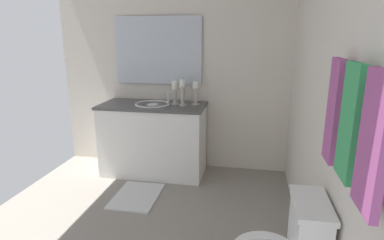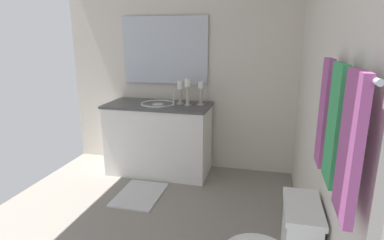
{
  "view_description": "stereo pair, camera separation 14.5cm",
  "coord_description": "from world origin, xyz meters",
  "px_view_note": "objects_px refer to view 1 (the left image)",
  "views": [
    {
      "loc": [
        2.36,
        0.93,
        1.59
      ],
      "look_at": [
        -0.11,
        0.47,
        0.93
      ],
      "focal_mm": 29.62,
      "sensor_mm": 36.0,
      "label": 1
    },
    {
      "loc": [
        2.33,
        1.07,
        1.59
      ],
      "look_at": [
        -0.11,
        0.47,
        0.93
      ],
      "focal_mm": 29.62,
      "sensor_mm": 36.0,
      "label": 2
    }
  ],
  "objects_px": {
    "mirror": "(158,51)",
    "towel_near_corner": "(373,144)",
    "candle_holder_short": "(183,92)",
    "towel_center": "(350,123)",
    "bath_mat": "(137,196)",
    "candle_holder_mid": "(175,92)",
    "towel_bar": "(362,68)",
    "vanity_cabinet": "(154,139)",
    "sink_basin": "(153,108)",
    "towel_near_vanity": "(333,111)",
    "candle_holder_tall": "(195,93)"
  },
  "relations": [
    {
      "from": "mirror",
      "to": "towel_near_corner",
      "type": "bearing_deg",
      "value": 29.73
    },
    {
      "from": "mirror",
      "to": "candle_holder_short",
      "type": "bearing_deg",
      "value": 51.96
    },
    {
      "from": "towel_center",
      "to": "bath_mat",
      "type": "relative_size",
      "value": 0.8
    },
    {
      "from": "candle_holder_mid",
      "to": "towel_center",
      "type": "xyz_separation_m",
      "value": [
        2.14,
        1.25,
        0.28
      ]
    },
    {
      "from": "candle_holder_short",
      "to": "towel_bar",
      "type": "height_order",
      "value": "towel_bar"
    },
    {
      "from": "mirror",
      "to": "towel_near_corner",
      "type": "xyz_separation_m",
      "value": [
        2.63,
        1.5,
        -0.18
      ]
    },
    {
      "from": "vanity_cabinet",
      "to": "towel_center",
      "type": "height_order",
      "value": "towel_center"
    },
    {
      "from": "candle_holder_short",
      "to": "towel_center",
      "type": "relative_size",
      "value": 0.62
    },
    {
      "from": "towel_center",
      "to": "sink_basin",
      "type": "bearing_deg",
      "value": -144.27
    },
    {
      "from": "sink_basin",
      "to": "towel_near_corner",
      "type": "xyz_separation_m",
      "value": [
        2.35,
        1.5,
        0.46
      ]
    },
    {
      "from": "towel_near_vanity",
      "to": "towel_near_corner",
      "type": "bearing_deg",
      "value": 0.0
    },
    {
      "from": "candle_holder_short",
      "to": "candle_holder_tall",
      "type": "bearing_deg",
      "value": 114.47
    },
    {
      "from": "candle_holder_mid",
      "to": "towel_bar",
      "type": "distance_m",
      "value": 2.54
    },
    {
      "from": "candle_holder_mid",
      "to": "towel_bar",
      "type": "bearing_deg",
      "value": 30.6
    },
    {
      "from": "towel_near_vanity",
      "to": "towel_center",
      "type": "height_order",
      "value": "same"
    },
    {
      "from": "candle_holder_short",
      "to": "towel_center",
      "type": "height_order",
      "value": "towel_center"
    },
    {
      "from": "vanity_cabinet",
      "to": "towel_bar",
      "type": "distance_m",
      "value": 2.79
    },
    {
      "from": "sink_basin",
      "to": "candle_holder_tall",
      "type": "distance_m",
      "value": 0.52
    },
    {
      "from": "towel_near_corner",
      "to": "mirror",
      "type": "bearing_deg",
      "value": -150.27
    },
    {
      "from": "towel_bar",
      "to": "towel_near_vanity",
      "type": "relative_size",
      "value": 1.55
    },
    {
      "from": "vanity_cabinet",
      "to": "towel_near_vanity",
      "type": "bearing_deg",
      "value": 39.48
    },
    {
      "from": "towel_near_corner",
      "to": "towel_near_vanity",
      "type": "bearing_deg",
      "value": 180.0
    },
    {
      "from": "candle_holder_short",
      "to": "bath_mat",
      "type": "bearing_deg",
      "value": -29.39
    },
    {
      "from": "towel_bar",
      "to": "towel_center",
      "type": "relative_size",
      "value": 1.64
    },
    {
      "from": "candle_holder_tall",
      "to": "candle_holder_short",
      "type": "distance_m",
      "value": 0.15
    },
    {
      "from": "candle_holder_tall",
      "to": "towel_bar",
      "type": "bearing_deg",
      "value": 25.57
    },
    {
      "from": "towel_near_corner",
      "to": "bath_mat",
      "type": "distance_m",
      "value": 2.6
    },
    {
      "from": "mirror",
      "to": "towel_bar",
      "type": "xyz_separation_m",
      "value": [
        2.37,
        1.52,
        0.05
      ]
    },
    {
      "from": "mirror",
      "to": "vanity_cabinet",
      "type": "bearing_deg",
      "value": -0.01
    },
    {
      "from": "vanity_cabinet",
      "to": "towel_bar",
      "type": "relative_size",
      "value": 1.54
    },
    {
      "from": "mirror",
      "to": "towel_bar",
      "type": "height_order",
      "value": "mirror"
    },
    {
      "from": "candle_holder_mid",
      "to": "candle_holder_tall",
      "type": "bearing_deg",
      "value": 92.17
    },
    {
      "from": "candle_holder_tall",
      "to": "towel_near_corner",
      "type": "distance_m",
      "value": 2.63
    },
    {
      "from": "mirror",
      "to": "candle_holder_tall",
      "type": "bearing_deg",
      "value": 66.33
    },
    {
      "from": "candle_holder_mid",
      "to": "towel_near_corner",
      "type": "bearing_deg",
      "value": 27.43
    },
    {
      "from": "candle_holder_tall",
      "to": "towel_bar",
      "type": "distance_m",
      "value": 2.44
    },
    {
      "from": "candle_holder_mid",
      "to": "towel_near_vanity",
      "type": "distance_m",
      "value": 2.27
    },
    {
      "from": "vanity_cabinet",
      "to": "sink_basin",
      "type": "relative_size",
      "value": 3.03
    },
    {
      "from": "vanity_cabinet",
      "to": "candle_holder_mid",
      "type": "height_order",
      "value": "candle_holder_mid"
    },
    {
      "from": "vanity_cabinet",
      "to": "bath_mat",
      "type": "bearing_deg",
      "value": 0.0
    },
    {
      "from": "candle_holder_mid",
      "to": "towel_near_vanity",
      "type": "relative_size",
      "value": 0.53
    },
    {
      "from": "candle_holder_mid",
      "to": "candle_holder_short",
      "type": "bearing_deg",
      "value": 62.36
    },
    {
      "from": "sink_basin",
      "to": "towel_near_corner",
      "type": "distance_m",
      "value": 2.82
    },
    {
      "from": "sink_basin",
      "to": "towel_near_vanity",
      "type": "height_order",
      "value": "towel_near_vanity"
    },
    {
      "from": "vanity_cabinet",
      "to": "candle_holder_tall",
      "type": "bearing_deg",
      "value": 97.58
    },
    {
      "from": "candle_holder_short",
      "to": "towel_near_corner",
      "type": "relative_size",
      "value": 0.62
    },
    {
      "from": "towel_bar",
      "to": "towel_near_corner",
      "type": "relative_size",
      "value": 1.63
    },
    {
      "from": "mirror",
      "to": "towel_near_vanity",
      "type": "bearing_deg",
      "value": 35.53
    },
    {
      "from": "candle_holder_short",
      "to": "candle_holder_mid",
      "type": "xyz_separation_m",
      "value": [
        -0.05,
        -0.1,
        -0.02
      ]
    },
    {
      "from": "towel_center",
      "to": "candle_holder_mid",
      "type": "bearing_deg",
      "value": -149.76
    }
  ]
}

